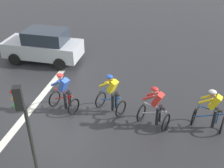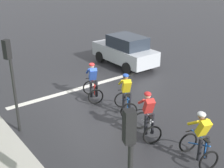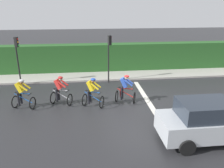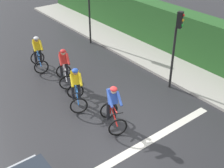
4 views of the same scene
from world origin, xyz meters
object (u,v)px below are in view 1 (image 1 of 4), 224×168
object	(u,v)px
cyclist_lead	(211,111)
car_silver	(44,46)
cyclist_second	(155,108)
cyclist_fourth	(64,93)
cyclist_mid	(111,95)
traffic_light_near_crossing	(25,124)

from	to	relation	value
cyclist_lead	car_silver	world-z (taller)	car_silver
cyclist_second	cyclist_fourth	world-z (taller)	same
car_silver	cyclist_second	bearing A→B (deg)	56.38
cyclist_mid	cyclist_fourth	xyz separation A→B (m)	(0.32, -1.86, 0.00)
cyclist_lead	cyclist_fourth	size ratio (longest dim) A/B	1.00
cyclist_lead	car_silver	bearing A→B (deg)	-115.36
cyclist_lead	cyclist_second	size ratio (longest dim) A/B	1.00
cyclist_lead	car_silver	distance (m)	9.22
cyclist_lead	cyclist_mid	world-z (taller)	same
car_silver	traffic_light_near_crossing	xyz separation A→B (m)	(7.64, 3.26, 1.35)
cyclist_mid	cyclist_fourth	distance (m)	1.89
cyclist_lead	traffic_light_near_crossing	world-z (taller)	traffic_light_near_crossing
car_silver	cyclist_fourth	bearing A→B (deg)	34.06
cyclist_mid	car_silver	world-z (taller)	car_silver
cyclist_second	cyclist_lead	bearing A→B (deg)	98.04
cyclist_fourth	traffic_light_near_crossing	bearing A→B (deg)	8.28
cyclist_lead	cyclist_mid	bearing A→B (deg)	-93.31
cyclist_second	traffic_light_near_crossing	world-z (taller)	traffic_light_near_crossing
cyclist_second	traffic_light_near_crossing	xyz separation A→B (m)	(3.42, -3.09, 1.43)
cyclist_lead	cyclist_fourth	world-z (taller)	same
traffic_light_near_crossing	cyclist_lead	bearing A→B (deg)	126.11
cyclist_lead	traffic_light_near_crossing	xyz separation A→B (m)	(3.70, -5.07, 1.43)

